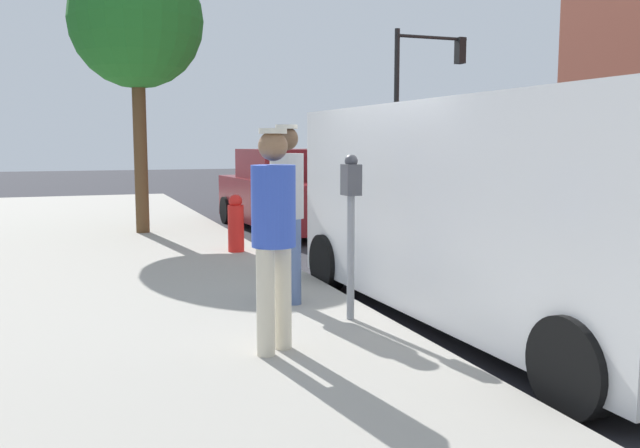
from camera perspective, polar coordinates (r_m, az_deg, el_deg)
The scene contains 10 objects.
ground_plane at distance 7.25m, azimuth 11.29°, elevation -7.35°, with size 80.00×80.00×0.00m, color #2D2D33.
sidewalk_slab at distance 6.22m, azimuth -17.79°, elevation -9.25°, with size 5.00×32.00×0.15m, color #9E998E.
parking_meter_near at distance 6.08m, azimuth 2.65°, elevation 1.34°, with size 0.14×0.18×1.52m.
pedestrian_in_blue at distance 5.12m, azimuth -3.97°, elevation -0.12°, with size 0.34×0.34×1.73m.
pedestrian_in_gray at distance 6.74m, azimuth -2.84°, elevation 1.99°, with size 0.34×0.34×1.80m.
parked_van at distance 6.67m, azimuth 15.22°, elevation 1.37°, with size 2.27×5.26×2.15m.
parked_sedan_behind at distance 13.64m, azimuth -2.59°, elevation 2.60°, with size 2.15×4.49×1.65m.
traffic_light_corner at distance 21.30m, azimuth 8.60°, elevation 11.53°, with size 2.48×0.42×5.20m.
street_tree at distance 12.72m, azimuth -15.37°, elevation 16.20°, with size 2.34×2.34×4.93m.
fire_hydrant at distance 10.09m, azimuth -7.18°, elevation 0.01°, with size 0.24×0.24×0.86m.
Camera 1 is at (3.71, 5.98, 1.77)m, focal length 37.57 mm.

